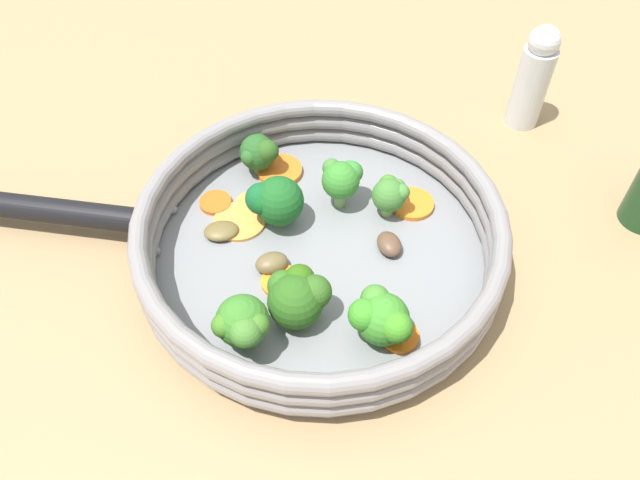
% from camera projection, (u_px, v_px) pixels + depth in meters
% --- Properties ---
extents(ground_plane, '(4.00, 4.00, 0.00)m').
position_uv_depth(ground_plane, '(320.00, 260.00, 0.56)').
color(ground_plane, '#9B7C53').
extents(skillet, '(0.30, 0.30, 0.01)m').
position_uv_depth(skillet, '(320.00, 256.00, 0.55)').
color(skillet, gray).
rests_on(skillet, ground_plane).
extents(skillet_rim_wall, '(0.31, 0.31, 0.05)m').
position_uv_depth(skillet_rim_wall, '(320.00, 233.00, 0.53)').
color(skillet_rim_wall, gray).
rests_on(skillet_rim_wall, skillet).
extents(skillet_handle, '(0.02, 0.23, 0.02)m').
position_uv_depth(skillet_handle, '(30.00, 209.00, 0.56)').
color(skillet_handle, black).
rests_on(skillet_handle, skillet).
extents(skillet_rivet_left, '(0.01, 0.01, 0.01)m').
position_uv_depth(skillet_rivet_left, '(173.00, 209.00, 0.57)').
color(skillet_rivet_left, gray).
rests_on(skillet_rivet_left, skillet).
extents(skillet_rivet_right, '(0.01, 0.01, 0.01)m').
position_uv_depth(skillet_rivet_right, '(155.00, 251.00, 0.54)').
color(skillet_rivet_right, gray).
rests_on(skillet_rivet_right, skillet).
extents(carrot_slice_0, '(0.04, 0.04, 0.00)m').
position_uv_depth(carrot_slice_0, '(400.00, 336.00, 0.49)').
color(carrot_slice_0, orange).
rests_on(carrot_slice_0, skillet).
extents(carrot_slice_1, '(0.05, 0.05, 0.01)m').
position_uv_depth(carrot_slice_1, '(280.00, 171.00, 0.61)').
color(carrot_slice_1, orange).
rests_on(carrot_slice_1, skillet).
extents(carrot_slice_2, '(0.06, 0.06, 0.00)m').
position_uv_depth(carrot_slice_2, '(240.00, 221.00, 0.57)').
color(carrot_slice_2, '#ED9B41').
rests_on(carrot_slice_2, skillet).
extents(carrot_slice_3, '(0.06, 0.06, 0.00)m').
position_uv_depth(carrot_slice_3, '(412.00, 204.00, 0.58)').
color(carrot_slice_3, orange).
rests_on(carrot_slice_3, skillet).
extents(carrot_slice_4, '(0.04, 0.04, 0.00)m').
position_uv_depth(carrot_slice_4, '(216.00, 203.00, 0.58)').
color(carrot_slice_4, '#D65F1B').
rests_on(carrot_slice_4, skillet).
extents(carrot_slice_5, '(0.04, 0.04, 0.00)m').
position_uv_depth(carrot_slice_5, '(281.00, 281.00, 0.52)').
color(carrot_slice_5, orange).
rests_on(carrot_slice_5, skillet).
extents(carrot_slice_6, '(0.03, 0.03, 0.00)m').
position_uv_depth(carrot_slice_6, '(252.00, 203.00, 0.58)').
color(carrot_slice_6, '#F7963E').
rests_on(carrot_slice_6, skillet).
extents(broccoli_floret_0, '(0.04, 0.03, 0.04)m').
position_uv_depth(broccoli_floret_0, '(390.00, 194.00, 0.56)').
color(broccoli_floret_0, '#7CA054').
rests_on(broccoli_floret_0, skillet).
extents(broccoli_floret_1, '(0.05, 0.04, 0.05)m').
position_uv_depth(broccoli_floret_1, '(243.00, 324.00, 0.46)').
color(broccoli_floret_1, '#6CA15F').
rests_on(broccoli_floret_1, skillet).
extents(broccoli_floret_2, '(0.04, 0.04, 0.05)m').
position_uv_depth(broccoli_floret_2, '(342.00, 178.00, 0.56)').
color(broccoli_floret_2, '#7B9D59').
rests_on(broccoli_floret_2, skillet).
extents(broccoli_floret_3, '(0.05, 0.05, 0.05)m').
position_uv_depth(broccoli_floret_3, '(297.00, 296.00, 0.48)').
color(broccoli_floret_3, '#708A4D').
rests_on(broccoli_floret_3, skillet).
extents(broccoli_floret_4, '(0.05, 0.05, 0.04)m').
position_uv_depth(broccoli_floret_4, '(381.00, 318.00, 0.47)').
color(broccoli_floret_4, '#609543').
rests_on(broccoli_floret_4, skillet).
extents(broccoli_floret_5, '(0.04, 0.04, 0.04)m').
position_uv_depth(broccoli_floret_5, '(259.00, 152.00, 0.59)').
color(broccoli_floret_5, '#6D9650').
rests_on(broccoli_floret_5, skillet).
extents(broccoli_floret_6, '(0.04, 0.05, 0.05)m').
position_uv_depth(broccoli_floret_6, '(275.00, 201.00, 0.55)').
color(broccoli_floret_6, '#669542').
rests_on(broccoli_floret_6, skillet).
extents(mushroom_piece_0, '(0.03, 0.03, 0.01)m').
position_uv_depth(mushroom_piece_0, '(389.00, 244.00, 0.54)').
color(mushroom_piece_0, brown).
rests_on(mushroom_piece_0, skillet).
extents(mushroom_piece_1, '(0.03, 0.04, 0.01)m').
position_uv_depth(mushroom_piece_1, '(272.00, 263.00, 0.53)').
color(mushroom_piece_1, brown).
rests_on(mushroom_piece_1, skillet).
extents(mushroom_piece_2, '(0.03, 0.04, 0.01)m').
position_uv_depth(mushroom_piece_2, '(221.00, 231.00, 0.56)').
color(mushroom_piece_2, brown).
rests_on(mushroom_piece_2, skillet).
extents(salt_shaker, '(0.04, 0.04, 0.11)m').
position_uv_depth(salt_shaker, '(533.00, 78.00, 0.64)').
color(salt_shaker, silver).
rests_on(salt_shaker, ground_plane).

